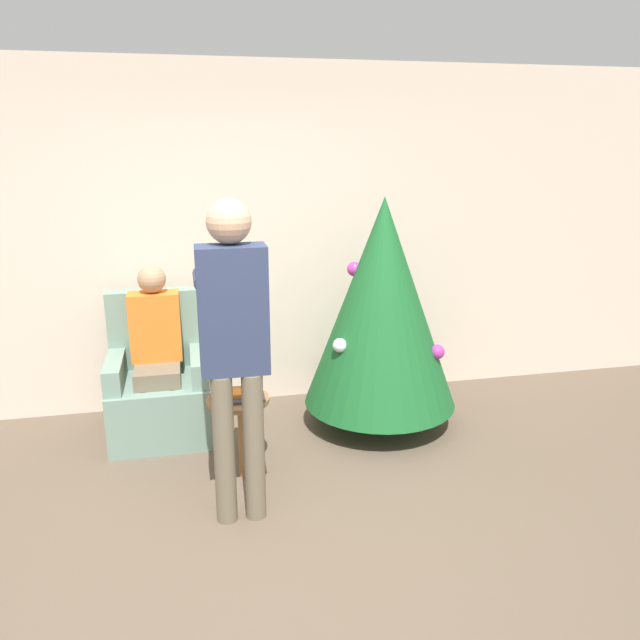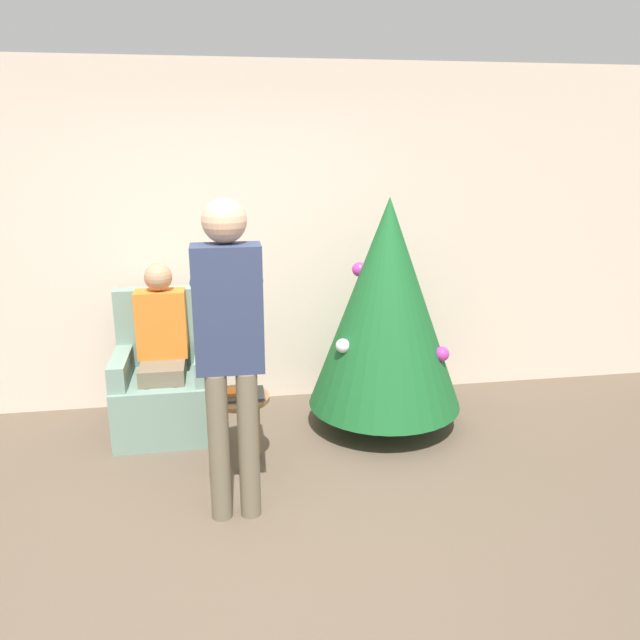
{
  "view_description": "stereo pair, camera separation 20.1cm",
  "coord_description": "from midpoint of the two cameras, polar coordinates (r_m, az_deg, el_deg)",
  "views": [
    {
      "loc": [
        -0.38,
        -2.71,
        2.12
      ],
      "look_at": [
        0.44,
        1.0,
        1.02
      ],
      "focal_mm": 35.0,
      "sensor_mm": 36.0,
      "label": 1
    },
    {
      "loc": [
        -0.18,
        -2.75,
        2.12
      ],
      "look_at": [
        0.44,
        1.0,
        1.02
      ],
      "focal_mm": 35.0,
      "sensor_mm": 36.0,
      "label": 2
    }
  ],
  "objects": [
    {
      "name": "ground_plane",
      "position": [
        3.47,
        -2.98,
        -21.52
      ],
      "size": [
        14.0,
        14.0,
        0.0
      ],
      "primitive_type": "plane",
      "color": "brown"
    },
    {
      "name": "wall_back",
      "position": [
        5.02,
        -6.12,
        7.31
      ],
      "size": [
        8.0,
        0.06,
        2.7
      ],
      "color": "beige",
      "rests_on": "ground_plane"
    },
    {
      "name": "christmas_tree",
      "position": [
        4.59,
        7.37,
        1.42
      ],
      "size": [
        1.14,
        1.14,
        1.74
      ],
      "color": "brown",
      "rests_on": "ground_plane"
    },
    {
      "name": "armchair",
      "position": [
        4.82,
        -12.79,
        -5.79
      ],
      "size": [
        0.71,
        0.71,
        1.04
      ],
      "color": "gray",
      "rests_on": "ground_plane"
    },
    {
      "name": "person_seated",
      "position": [
        4.67,
        -13.07,
        -2.01
      ],
      "size": [
        0.36,
        0.46,
        1.26
      ],
      "color": "#6B604C",
      "rests_on": "ground_plane"
    },
    {
      "name": "person_standing",
      "position": [
        3.43,
        -6.65,
        -1.24
      ],
      "size": [
        0.4,
        0.57,
        1.83
      ],
      "color": "#6B604C",
      "rests_on": "ground_plane"
    },
    {
      "name": "side_stool",
      "position": [
        4.19,
        -6.07,
        -7.94
      ],
      "size": [
        0.41,
        0.41,
        0.49
      ],
      "color": "olive",
      "rests_on": "ground_plane"
    },
    {
      "name": "laptop",
      "position": [
        4.15,
        -6.1,
        -6.82
      ],
      "size": [
        0.34,
        0.23,
        0.02
      ],
      "color": "#38383D",
      "rests_on": "side_stool"
    },
    {
      "name": "book",
      "position": [
        4.14,
        -6.11,
        -6.54
      ],
      "size": [
        0.19,
        0.12,
        0.02
      ],
      "color": "orange",
      "rests_on": "laptop"
    }
  ]
}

